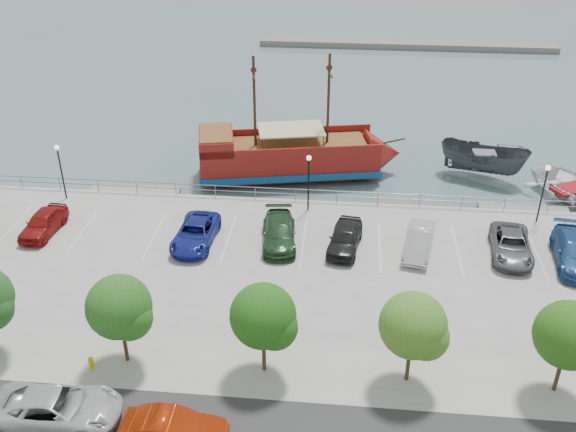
{
  "coord_description": "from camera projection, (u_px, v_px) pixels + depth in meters",
  "views": [
    {
      "loc": [
        2.53,
        -33.67,
        22.52
      ],
      "look_at": [
        -1.0,
        2.0,
        2.0
      ],
      "focal_mm": 40.0,
      "sensor_mm": 36.0,
      "label": 1
    }
  ],
  "objects": [
    {
      "name": "parked_car_h",
      "position": [
        575.0,
        252.0,
        39.77
      ],
      "size": [
        2.87,
        5.92,
        1.66
      ],
      "primitive_type": "imported",
      "rotation": [
        0.0,
        0.0,
        -0.1
      ],
      "color": "#224B85",
      "rests_on": "land_slab"
    },
    {
      "name": "ground",
      "position": [
        300.0,
        273.0,
        40.98
      ],
      "size": [
        160.0,
        160.0,
        0.0
      ],
      "primitive_type": "plane",
      "color": "#4C6969"
    },
    {
      "name": "parked_car_g",
      "position": [
        511.0,
        245.0,
        40.63
      ],
      "size": [
        2.93,
        5.43,
        1.45
      ],
      "primitive_type": "imported",
      "rotation": [
        0.0,
        0.0,
        -0.1
      ],
      "color": "#5C5C5F",
      "rests_on": "land_slab"
    },
    {
      "name": "tree_d",
      "position": [
        266.0,
        319.0,
        30.22
      ],
      "size": [
        3.3,
        3.2,
        5.0
      ],
      "color": "#473321",
      "rests_on": "sidewalk"
    },
    {
      "name": "dock_mid",
      "position": [
        417.0,
        207.0,
        48.15
      ],
      "size": [
        6.38,
        2.57,
        0.35
      ],
      "primitive_type": "cube",
      "rotation": [
        0.0,
        0.0,
        -0.13
      ],
      "color": "slate",
      "rests_on": "ground"
    },
    {
      "name": "parked_car_e",
      "position": [
        345.0,
        237.0,
        41.3
      ],
      "size": [
        2.55,
        4.92,
        1.6
      ],
      "primitive_type": "imported",
      "rotation": [
        0.0,
        0.0,
        -0.14
      ],
      "color": "black",
      "rests_on": "land_slab"
    },
    {
      "name": "sidewalk",
      "position": [
        284.0,
        371.0,
        31.84
      ],
      "size": [
        100.0,
        4.0,
        0.05
      ],
      "primitive_type": "cube",
      "color": "#A29B91",
      "rests_on": "land_slab"
    },
    {
      "name": "fire_hydrant",
      "position": [
        91.0,
        363.0,
        31.76
      ],
      "size": [
        0.27,
        0.27,
        0.77
      ],
      "rotation": [
        0.0,
        0.0,
        -0.43
      ],
      "color": "yellow",
      "rests_on": "sidewalk"
    },
    {
      "name": "lamp_post_right",
      "position": [
        545.0,
        183.0,
        43.27
      ],
      "size": [
        0.36,
        0.36,
        4.28
      ],
      "color": "black",
      "rests_on": "land_slab"
    },
    {
      "name": "pirate_ship",
      "position": [
        304.0,
        156.0,
        52.28
      ],
      "size": [
        17.1,
        7.77,
        10.6
      ],
      "rotation": [
        0.0,
        0.0,
        0.21
      ],
      "color": "maroon",
      "rests_on": "ground"
    },
    {
      "name": "street_van",
      "position": [
        56.0,
        408.0,
        28.66
      ],
      "size": [
        6.01,
        3.02,
        1.63
      ],
      "primitive_type": "imported",
      "rotation": [
        0.0,
        0.0,
        1.62
      ],
      "color": "silver",
      "rests_on": "street"
    },
    {
      "name": "parked_car_f",
      "position": [
        419.0,
        241.0,
        40.96
      ],
      "size": [
        2.51,
        4.92,
        1.54
      ],
      "primitive_type": "imported",
      "rotation": [
        0.0,
        0.0,
        -0.19
      ],
      "color": "silver",
      "rests_on": "land_slab"
    },
    {
      "name": "patrol_boat",
      "position": [
        483.0,
        162.0,
        52.26
      ],
      "size": [
        7.65,
        5.12,
        2.77
      ],
      "primitive_type": "imported",
      "rotation": [
        0.0,
        0.0,
        1.2
      ],
      "color": "#3D4449",
      "rests_on": "ground"
    },
    {
      "name": "speedboat",
      "position": [
        575.0,
        191.0,
        49.08
      ],
      "size": [
        8.73,
        9.55,
        1.62
      ],
      "primitive_type": "imported",
      "rotation": [
        0.0,
        0.0,
        0.52
      ],
      "color": "white",
      "rests_on": "ground"
    },
    {
      "name": "dock_west",
      "position": [
        134.0,
        194.0,
        50.0
      ],
      "size": [
        7.12,
        2.31,
        0.4
      ],
      "primitive_type": "cube",
      "rotation": [
        0.0,
        0.0,
        0.04
      ],
      "color": "gray",
      "rests_on": "ground"
    },
    {
      "name": "dock_east",
      "position": [
        524.0,
        212.0,
        47.48
      ],
      "size": [
        6.62,
        2.15,
        0.37
      ],
      "primitive_type": "cube",
      "rotation": [
        0.0,
        0.0,
        -0.04
      ],
      "color": "gray",
      "rests_on": "ground"
    },
    {
      "name": "tree_e",
      "position": [
        416.0,
        328.0,
        29.62
      ],
      "size": [
        3.3,
        3.2,
        5.0
      ],
      "color": "#473321",
      "rests_on": "sidewalk"
    },
    {
      "name": "tree_c",
      "position": [
        122.0,
        310.0,
        30.82
      ],
      "size": [
        3.3,
        3.2,
        5.0
      ],
      "color": "#473321",
      "rests_on": "sidewalk"
    },
    {
      "name": "lamp_post_mid",
      "position": [
        309.0,
        173.0,
        44.64
      ],
      "size": [
        0.36,
        0.36,
        4.28
      ],
      "color": "black",
      "rests_on": "land_slab"
    },
    {
      "name": "street_sedan",
      "position": [
        173.0,
        430.0,
        27.65
      ],
      "size": [
        4.62,
        1.63,
        1.52
      ],
      "primitive_type": "imported",
      "rotation": [
        0.0,
        0.0,
        1.57
      ],
      "color": "#A52507",
      "rests_on": "street"
    },
    {
      "name": "parked_car_d",
      "position": [
        279.0,
        233.0,
        41.89
      ],
      "size": [
        2.77,
        5.51,
        1.53
      ],
      "primitive_type": "imported",
      "rotation": [
        0.0,
        0.0,
        0.12
      ],
      "color": "#214424",
      "rests_on": "land_slab"
    },
    {
      "name": "lamp_post_left",
      "position": [
        60.0,
        162.0,
        46.17
      ],
      "size": [
        0.36,
        0.36,
        4.28
      ],
      "color": "black",
      "rests_on": "land_slab"
    },
    {
      "name": "parked_car_a",
      "position": [
        43.0,
        222.0,
        43.03
      ],
      "size": [
        2.15,
        4.62,
        1.53
      ],
      "primitive_type": "imported",
      "rotation": [
        0.0,
        0.0,
        -0.08
      ],
      "color": "maroon",
      "rests_on": "land_slab"
    },
    {
      "name": "tree_f",
      "position": [
        572.0,
        338.0,
        29.02
      ],
      "size": [
        3.3,
        3.2,
        5.0
      ],
      "color": "#473321",
      "rests_on": "sidewalk"
    },
    {
      "name": "far_shore",
      "position": [
        406.0,
        45.0,
        87.43
      ],
      "size": [
        40.0,
        3.0,
        0.8
      ],
      "primitive_type": "cube",
      "color": "gray",
      "rests_on": "ground"
    },
    {
      "name": "parked_car_c",
      "position": [
        195.0,
        233.0,
        41.88
      ],
      "size": [
        2.64,
        5.35,
        1.46
      ],
      "primitive_type": "imported",
      "rotation": [
        0.0,
        0.0,
        -0.04
      ],
      "color": "navy",
      "rests_on": "land_slab"
    },
    {
      "name": "seawall_railing",
      "position": [
        309.0,
        195.0,
        46.96
      ],
      "size": [
        50.0,
        0.06,
        1.0
      ],
      "color": "slate",
      "rests_on": "land_slab"
    }
  ]
}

